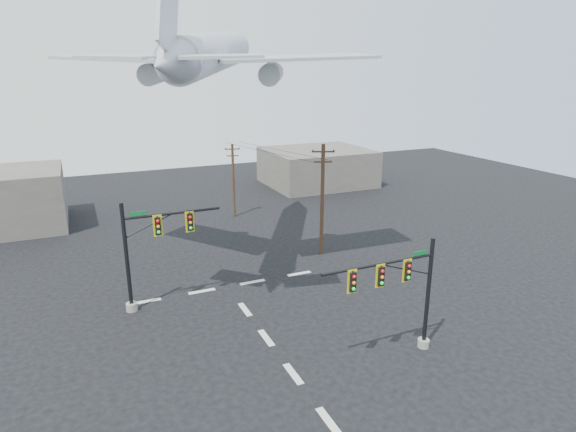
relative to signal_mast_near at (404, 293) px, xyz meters
name	(u,v)px	position (x,y,z in m)	size (l,w,h in m)	color
ground	(293,374)	(-6.41, 0.76, -3.91)	(120.00, 120.00, 0.00)	black
lane_markings	(259,328)	(-6.41, 6.09, -3.90)	(14.00, 21.20, 0.01)	beige
signal_mast_near	(404,293)	(0.00, 0.00, 0.00)	(7.31, 0.75, 6.86)	gray
signal_mast_far	(148,252)	(-12.14, 11.73, 0.17)	(6.82, 0.84, 7.65)	gray
utility_pole_a	(322,198)	(3.33, 16.08, 1.23)	(1.86, 0.90, 9.83)	#452A1D
utility_pole_b	(233,179)	(-0.27, 30.15, 0.35)	(1.62, 0.51, 8.14)	#452A1D
power_lines	(272,151)	(1.53, 23.12, 4.43)	(5.24, 14.08, 0.03)	black
airliner	(212,54)	(-5.78, 16.68, 12.98)	(21.91, 23.95, 6.71)	#B0B5BD
building_right	(317,167)	(15.59, 40.76, -1.41)	(14.00, 12.00, 5.00)	#646158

